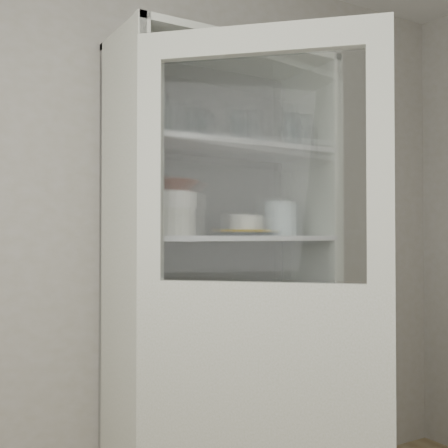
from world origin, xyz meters
TOP-DOWN VIEW (x-y plane):
  - wall_back at (0.00, 1.50)m, footprint 3.60×0.02m
  - pantry_cabinet at (0.20, 1.34)m, footprint 1.00×0.45m
  - cupboard_door at (0.02, 0.74)m, footprint 0.68×0.65m
  - tumbler_0 at (-0.11, 1.12)m, footprint 0.08×0.08m
  - tumbler_1 at (-0.19, 1.12)m, footprint 0.10×0.10m
  - tumbler_2 at (0.18, 1.13)m, footprint 0.08×0.08m
  - tumbler_3 at (0.20, 1.14)m, footprint 0.09×0.09m
  - tumbler_4 at (0.28, 1.14)m, footprint 0.09×0.09m
  - tumbler_5 at (0.55, 1.14)m, footprint 0.08×0.08m
  - tumbler_6 at (0.48, 1.13)m, footprint 0.08×0.08m
  - tumbler_7 at (-0.16, 1.25)m, footprint 0.09×0.09m
  - tumbler_8 at (0.09, 1.24)m, footprint 0.09×0.09m
  - tumbler_9 at (0.04, 1.27)m, footprint 0.07×0.07m
  - tumbler_10 at (0.06, 1.27)m, footprint 0.10×0.10m
  - tumbler_11 at (0.29, 1.26)m, footprint 0.07×0.07m
  - goblet_0 at (-0.21, 1.38)m, footprint 0.08×0.08m
  - goblet_1 at (0.15, 1.34)m, footprint 0.08×0.08m
  - goblet_2 at (0.39, 1.35)m, footprint 0.07×0.07m
  - goblet_3 at (0.61, 1.36)m, footprint 0.08×0.08m
  - plate_stack_front at (-0.09, 1.23)m, footprint 0.21×0.21m
  - plate_stack_back at (-0.16, 1.37)m, footprint 0.20×0.20m
  - cream_bowl at (-0.09, 1.23)m, footprint 0.23×0.23m
  - terracotta_bowl at (-0.09, 1.23)m, footprint 0.27×0.27m
  - glass_platter at (0.31, 1.26)m, footprint 0.33×0.33m
  - yellow_trivet at (0.31, 1.26)m, footprint 0.21×0.21m
  - white_ramekin at (0.31, 1.26)m, footprint 0.16×0.16m
  - grey_bowl_stack at (0.50, 1.26)m, footprint 0.15×0.15m
  - mug_blue at (0.61, 1.19)m, footprint 0.14×0.14m
  - mug_teal at (0.33, 1.30)m, footprint 0.13×0.13m
  - mug_white at (0.56, 1.13)m, footprint 0.11×0.11m
  - teal_jar at (0.30, 1.31)m, footprint 0.09×0.09m
  - measuring_cups at (-0.08, 1.22)m, footprint 0.10×0.10m
  - white_canister at (-0.20, 1.33)m, footprint 0.13×0.13m
  - cream_dish at (0.09, 1.24)m, footprint 0.32×0.32m
  - tin_box at (0.52, 1.26)m, footprint 0.21×0.16m
  - tumbler_12 at (0.47, 1.13)m, footprint 0.08×0.08m

SIDE VIEW (x-z plane):
  - tin_box at x=0.52m, z-range 0.46..0.52m
  - cream_dish at x=0.09m, z-range 0.46..0.54m
  - cupboard_door at x=0.02m, z-range -0.13..1.87m
  - measuring_cups at x=-0.08m, z-range 0.86..0.90m
  - mug_white at x=0.56m, z-range 0.86..0.95m
  - mug_teal at x=0.33m, z-range 0.86..0.96m
  - mug_blue at x=0.61m, z-range 0.86..0.96m
  - teal_jar at x=0.30m, z-range 0.86..0.97m
  - white_canister at x=-0.20m, z-range 0.86..0.99m
  - pantry_cabinet at x=0.20m, z-range -0.11..1.99m
  - glass_platter at x=0.31m, z-range 1.26..1.28m
  - yellow_trivet at x=0.31m, z-range 1.28..1.29m
  - wall_back at x=0.00m, z-range 0.00..2.60m
  - plate_stack_front at x=-0.09m, z-range 1.26..1.37m
  - plate_stack_back at x=-0.16m, z-range 1.26..1.37m
  - white_ramekin at x=0.31m, z-range 1.29..1.35m
  - grey_bowl_stack at x=0.50m, z-range 1.26..1.42m
  - cream_bowl at x=-0.09m, z-range 1.37..1.44m
  - terracotta_bowl at x=-0.09m, z-range 1.44..1.49m
  - tumbler_0 at x=-0.11m, z-range 1.66..1.78m
  - tumbler_2 at x=0.18m, z-range 1.66..1.79m
  - tumbler_9 at x=0.04m, z-range 1.66..1.79m
  - tumbler_11 at x=0.29m, z-range 1.66..1.79m
  - tumbler_3 at x=0.20m, z-range 1.66..1.79m
  - tumbler_8 at x=0.09m, z-range 1.66..1.79m
  - tumbler_4 at x=0.28m, z-range 1.66..1.80m
  - tumbler_6 at x=0.48m, z-range 1.66..1.80m
  - tumbler_7 at x=-0.16m, z-range 1.66..1.81m
  - tumbler_1 at x=-0.19m, z-range 1.66..1.81m
  - tumbler_12 at x=0.47m, z-range 1.66..1.81m
  - tumbler_5 at x=0.55m, z-range 1.66..1.81m
  - tumbler_10 at x=0.06m, z-range 1.66..1.81m
  - goblet_2 at x=0.39m, z-range 1.66..1.82m
  - goblet_3 at x=0.61m, z-range 1.66..1.83m
  - goblet_0 at x=-0.21m, z-range 1.66..1.84m
  - goblet_1 at x=0.15m, z-range 1.66..1.85m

